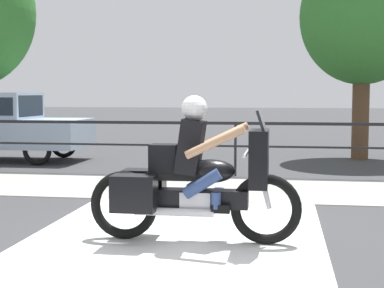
{
  "coord_description": "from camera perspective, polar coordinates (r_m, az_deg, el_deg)",
  "views": [
    {
      "loc": [
        0.93,
        -6.58,
        1.66
      ],
      "look_at": [
        -0.21,
        0.81,
        1.01
      ],
      "focal_mm": 55.0,
      "sensor_mm": 36.0,
      "label": 1
    }
  ],
  "objects": [
    {
      "name": "tree_behind_sign",
      "position": [
        15.39,
        16.24,
        11.77
      ],
      "size": [
        3.09,
        3.09,
        5.26
      ],
      "color": "brown",
      "rests_on": "ground"
    },
    {
      "name": "fence_railing",
      "position": [
        11.74,
        4.24,
        1.05
      ],
      "size": [
        36.0,
        0.05,
        1.09
      ],
      "color": "black",
      "rests_on": "ground"
    },
    {
      "name": "crosswalk_band",
      "position": [
        6.69,
        -1.8,
        -9.32
      ],
      "size": [
        3.36,
        6.0,
        0.01
      ],
      "primitive_type": "cube",
      "color": "silver",
      "rests_on": "ground"
    },
    {
      "name": "ground_plane",
      "position": [
        6.84,
        0.73,
        -9.03
      ],
      "size": [
        120.0,
        120.0,
        0.0
      ],
      "primitive_type": "plane",
      "color": "#38383A"
    },
    {
      "name": "motorcycle",
      "position": [
        6.52,
        0.05,
        -3.37
      ],
      "size": [
        2.38,
        0.76,
        1.63
      ],
      "rotation": [
        0.0,
        0.0,
        -0.07
      ],
      "color": "black",
      "rests_on": "ground"
    },
    {
      "name": "sidewalk_band",
      "position": [
        10.15,
        3.44,
        -4.4
      ],
      "size": [
        44.0,
        2.4,
        0.01
      ],
      "primitive_type": "cube",
      "color": "#99968E",
      "rests_on": "ground"
    }
  ]
}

